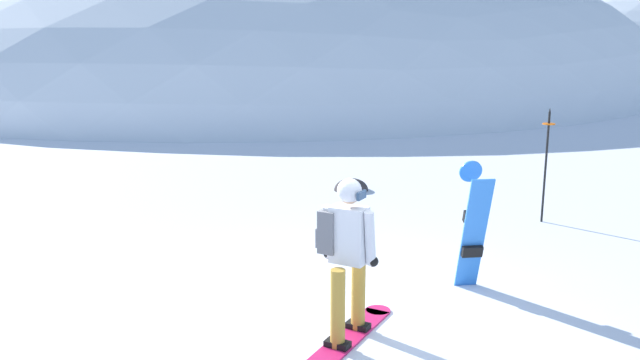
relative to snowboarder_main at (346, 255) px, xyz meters
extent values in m
plane|color=white|center=(0.17, 0.44, -0.92)|extent=(300.00, 300.00, 0.00)
ellipsoid|color=white|center=(0.57, 29.56, -0.92)|extent=(39.41, 35.47, 14.79)
ellipsoid|color=white|center=(27.23, 42.15, -0.92)|extent=(25.78, 23.21, 12.11)
cube|color=#D11E5B|center=(0.02, -0.02, -0.91)|extent=(1.13, 1.43, 0.02)
cylinder|color=#D11E5B|center=(0.48, 0.62, -0.91)|extent=(0.28, 0.28, 0.02)
cube|color=black|center=(0.16, 0.18, -0.86)|extent=(0.29, 0.26, 0.06)
cube|color=black|center=(-0.11, -0.21, -0.86)|extent=(0.29, 0.26, 0.06)
cylinder|color=#BC8E33|center=(0.16, 0.18, -0.48)|extent=(0.15, 0.15, 0.82)
cylinder|color=#BC8E33|center=(-0.11, -0.21, -0.48)|extent=(0.15, 0.15, 0.82)
cube|color=silver|center=(0.02, -0.02, 0.22)|extent=(0.42, 0.39, 0.58)
cylinder|color=silver|center=(-0.16, 0.12, 0.22)|extent=(0.18, 0.20, 0.57)
cylinder|color=silver|center=(0.21, -0.15, 0.22)|extent=(0.18, 0.20, 0.57)
sphere|color=black|center=(-0.16, 0.16, -0.03)|extent=(0.11, 0.11, 0.11)
sphere|color=black|center=(0.25, -0.13, -0.03)|extent=(0.11, 0.11, 0.11)
cube|color=slate|center=(-0.14, 0.10, 0.24)|extent=(0.31, 0.33, 0.44)
cube|color=slate|center=(-0.22, 0.16, 0.16)|extent=(0.17, 0.20, 0.20)
sphere|color=tan|center=(0.02, -0.02, 0.64)|extent=(0.21, 0.21, 0.21)
sphere|color=silver|center=(0.02, -0.02, 0.67)|extent=(0.25, 0.25, 0.25)
cube|color=navy|center=(0.13, -0.09, 0.64)|extent=(0.12, 0.16, 0.08)
cube|color=blue|center=(1.73, 1.06, -0.19)|extent=(0.28, 0.46, 1.46)
cylinder|color=blue|center=(1.73, 1.28, 0.54)|extent=(0.28, 0.10, 0.27)
cube|color=black|center=(1.73, 1.09, 0.03)|extent=(0.25, 0.11, 0.15)
cube|color=black|center=(1.73, 1.09, -0.41)|extent=(0.25, 0.11, 0.15)
cylinder|color=black|center=(3.89, 3.79, -0.02)|extent=(0.04, 0.04, 1.80)
cylinder|color=orange|center=(3.89, 3.79, 0.70)|extent=(0.20, 0.20, 0.02)
cone|color=black|center=(3.89, 3.79, 0.92)|extent=(0.04, 0.04, 0.08)
ellipsoid|color=#383333|center=(1.14, 6.29, -0.92)|extent=(0.67, 0.57, 0.47)
camera|label=1|loc=(-1.08, -6.46, 2.31)|focal=38.41mm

